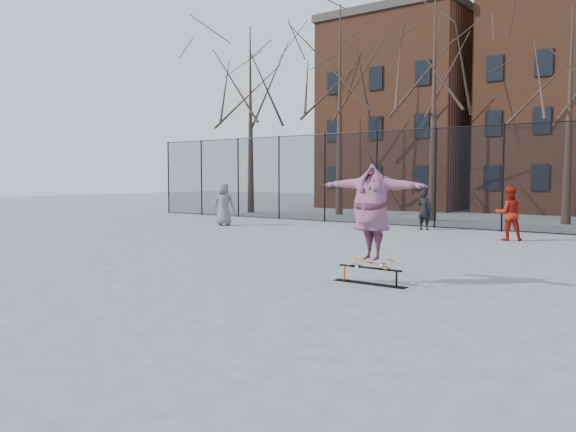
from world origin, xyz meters
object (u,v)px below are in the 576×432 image
Objects in this scene: bystander_grey at (224,204)px; bystander_black at (424,210)px; skateboard at (371,264)px; skater at (371,214)px; bystander_red at (509,213)px; skate_rail at (370,277)px.

bystander_black is (7.56, 3.11, -0.12)m from bystander_grey.
skater is at bearing 0.00° from skateboard.
bystander_red reaches higher than skateboard.
skater is at bearing 115.93° from bystander_black.
bystander_grey is 1.02× the size of bystander_red.
skate_rail is 11.56m from bystander_black.
bystander_black is at bearing 107.76° from skateboard.
skate_rail is 1.85× the size of skateboard.
bystander_red is at bearing 156.69° from bystander_grey.
skateboard is 0.36× the size of skater.
skate_rail is at bearing 180.00° from skateboard.
bystander_grey reaches higher than bystander_red.
skateboard is 0.46× the size of bystander_grey.
skateboard is at bearing 0.00° from skater.
skater is 1.44× the size of bystander_black.
skate_rail is 0.84× the size of bystander_grey.
bystander_red is (0.09, 9.19, -0.46)m from skater.
skateboard is (0.02, 0.00, 0.25)m from skate_rail.
skater reaches higher than skateboard.
bystander_red is at bearing 89.44° from skateboard.
skateboard is 13.61m from bystander_grey.
skate_rail is at bearing 60.93° from bystander_red.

